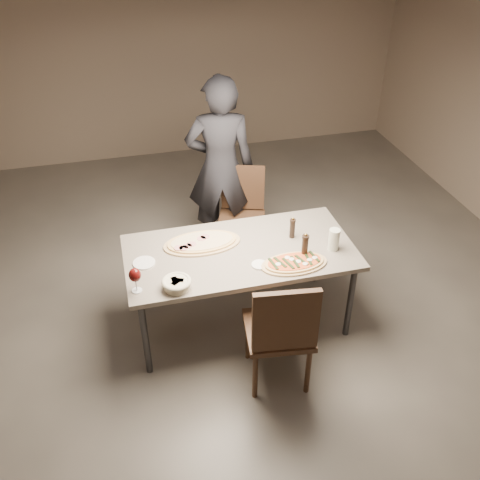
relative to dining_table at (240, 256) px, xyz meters
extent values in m
plane|color=#5D5750|center=(0.00, 0.00, -0.69)|extent=(7.00, 7.00, 0.00)
plane|color=gray|center=(0.00, 3.50, 0.71)|extent=(6.00, 0.00, 6.00)
cube|color=gray|center=(0.00, 0.00, 0.04)|extent=(1.80, 0.90, 0.04)
cylinder|color=#333335|center=(-0.82, -0.37, -0.34)|extent=(0.05, 0.05, 0.71)
cylinder|color=#333335|center=(0.82, -0.37, -0.34)|extent=(0.05, 0.05, 0.71)
cylinder|color=#333335|center=(-0.82, 0.37, -0.34)|extent=(0.05, 0.05, 0.71)
cylinder|color=#333335|center=(0.82, 0.37, -0.34)|extent=(0.05, 0.05, 0.71)
ellipsoid|color=white|center=(0.34, -0.26, 0.10)|extent=(0.04, 0.04, 0.01)
ellipsoid|color=white|center=(0.31, -0.23, 0.10)|extent=(0.04, 0.04, 0.01)
ellipsoid|color=white|center=(0.22, -0.29, 0.10)|extent=(0.04, 0.04, 0.01)
ellipsoid|color=white|center=(0.42, -0.33, 0.10)|extent=(0.04, 0.04, 0.01)
ellipsoid|color=white|center=(0.52, -0.28, 0.10)|extent=(0.04, 0.04, 0.01)
ellipsoid|color=white|center=(0.47, -0.30, 0.10)|extent=(0.04, 0.04, 0.01)
ellipsoid|color=white|center=(0.38, -0.29, 0.10)|extent=(0.04, 0.04, 0.01)
cube|color=#213014|center=(0.19, -0.28, 0.09)|extent=(0.04, 0.15, 0.01)
cube|color=#213014|center=(0.24, -0.27, 0.09)|extent=(0.07, 0.14, 0.01)
cube|color=#213014|center=(0.30, -0.30, 0.09)|extent=(0.06, 0.15, 0.01)
cube|color=#213014|center=(0.35, -0.29, 0.09)|extent=(0.03, 0.15, 0.01)
cube|color=#213014|center=(0.41, -0.28, 0.09)|extent=(0.07, 0.14, 0.01)
cube|color=#213014|center=(0.46, -0.29, 0.09)|extent=(0.02, 0.15, 0.01)
cube|color=#213014|center=(0.52, -0.26, 0.09)|extent=(0.04, 0.15, 0.01)
cylinder|color=tan|center=(-0.40, 0.11, 0.09)|extent=(0.07, 0.07, 0.00)
cylinder|color=tan|center=(-0.47, 0.11, 0.09)|extent=(0.07, 0.07, 0.00)
cylinder|color=tan|center=(-0.43, 0.09, 0.09)|extent=(0.07, 0.07, 0.00)
cylinder|color=tan|center=(-0.27, 0.19, 0.09)|extent=(0.07, 0.07, 0.00)
cylinder|color=tan|center=(-0.24, 0.21, 0.09)|extent=(0.07, 0.07, 0.00)
cylinder|color=tan|center=(-0.36, 0.13, 0.09)|extent=(0.07, 0.07, 0.00)
cylinder|color=beige|center=(-0.55, -0.33, 0.09)|extent=(0.18, 0.18, 0.07)
torus|color=beige|center=(-0.55, -0.33, 0.12)|extent=(0.21, 0.21, 0.03)
cube|color=#A27341|center=(-0.53, -0.33, 0.11)|extent=(0.07, 0.06, 0.04)
cube|color=#A27341|center=(-0.56, -0.31, 0.11)|extent=(0.05, 0.06, 0.04)
cube|color=#A27341|center=(-0.56, -0.36, 0.11)|extent=(0.07, 0.07, 0.04)
cylinder|color=white|center=(0.09, -0.23, 0.06)|extent=(0.12, 0.12, 0.01)
cylinder|color=#9B9B39|center=(0.09, -0.23, 0.07)|extent=(0.08, 0.08, 0.00)
cylinder|color=black|center=(0.46, -0.20, 0.14)|extent=(0.05, 0.05, 0.17)
cylinder|color=black|center=(0.46, -0.20, 0.24)|extent=(0.05, 0.05, 0.02)
sphere|color=gold|center=(0.46, -0.20, 0.26)|extent=(0.02, 0.02, 0.02)
cylinder|color=black|center=(0.45, 0.08, 0.13)|extent=(0.04, 0.04, 0.15)
cylinder|color=black|center=(0.45, 0.08, 0.22)|extent=(0.05, 0.05, 0.02)
sphere|color=gold|center=(0.45, 0.08, 0.24)|extent=(0.02, 0.02, 0.02)
cylinder|color=silver|center=(0.71, -0.16, 0.15)|extent=(0.09, 0.09, 0.18)
cylinder|color=silver|center=(-0.83, -0.29, 0.06)|extent=(0.07, 0.07, 0.01)
cylinder|color=silver|center=(-0.83, -0.29, 0.11)|extent=(0.01, 0.01, 0.09)
ellipsoid|color=#4F0B0B|center=(-0.83, -0.29, 0.20)|extent=(0.09, 0.09, 0.10)
cylinder|color=white|center=(-0.75, 0.02, 0.06)|extent=(0.17, 0.17, 0.01)
cube|color=#3D2719|center=(0.12, -0.64, -0.23)|extent=(0.53, 0.53, 0.04)
cylinder|color=#3D2719|center=(-0.09, -0.81, -0.47)|extent=(0.04, 0.04, 0.44)
cylinder|color=#3D2719|center=(0.29, -0.86, -0.47)|extent=(0.04, 0.04, 0.44)
cylinder|color=#3D2719|center=(-0.04, -0.42, -0.47)|extent=(0.04, 0.04, 0.44)
cylinder|color=#3D2719|center=(0.34, -0.47, -0.47)|extent=(0.04, 0.04, 0.44)
cube|color=#3D2719|center=(0.10, -0.85, 0.06)|extent=(0.45, 0.10, 0.50)
cube|color=#3D2719|center=(0.24, 0.88, -0.27)|extent=(0.55, 0.55, 0.04)
cylinder|color=#3D2719|center=(0.47, 1.00, -0.49)|extent=(0.04, 0.04, 0.41)
cylinder|color=#3D2719|center=(0.13, 1.11, -0.49)|extent=(0.04, 0.04, 0.41)
cylinder|color=#3D2719|center=(0.35, 0.66, -0.49)|extent=(0.04, 0.04, 0.41)
cylinder|color=#3D2719|center=(0.01, 0.77, -0.49)|extent=(0.04, 0.04, 0.41)
cube|color=#3D2719|center=(0.30, 1.07, 0.00)|extent=(0.41, 0.17, 0.46)
imported|color=black|center=(0.10, 1.15, 0.20)|extent=(0.71, 0.53, 1.78)
camera|label=1|loc=(-0.84, -3.29, 2.52)|focal=40.00mm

